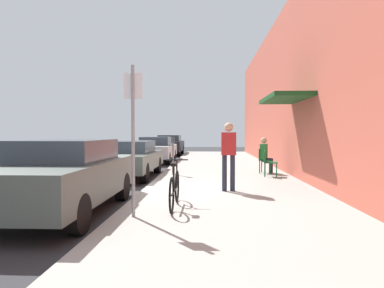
# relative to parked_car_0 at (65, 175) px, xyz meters

# --- Properties ---
(ground_plane) EXTENTS (60.00, 60.00, 0.00)m
(ground_plane) POSITION_rel_parked_car_0_xyz_m (1.10, 2.51, -0.75)
(ground_plane) COLOR #2D2D30
(sidewalk_slab) EXTENTS (4.50, 32.00, 0.12)m
(sidewalk_slab) POSITION_rel_parked_car_0_xyz_m (3.35, 4.51, -0.69)
(sidewalk_slab) COLOR #9E9B93
(sidewalk_slab) RESTS_ON ground_plane
(building_facade) EXTENTS (1.40, 32.00, 6.31)m
(building_facade) POSITION_rel_parked_car_0_xyz_m (5.75, 4.51, 2.40)
(building_facade) COLOR #BC5442
(building_facade) RESTS_ON ground_plane
(parked_car_0) EXTENTS (1.80, 4.40, 1.43)m
(parked_car_0) POSITION_rel_parked_car_0_xyz_m (0.00, 0.00, 0.00)
(parked_car_0) COLOR #47514C
(parked_car_0) RESTS_ON ground_plane
(parked_car_1) EXTENTS (1.80, 4.40, 1.28)m
(parked_car_1) POSITION_rel_parked_car_0_xyz_m (0.00, 5.48, -0.07)
(parked_car_1) COLOR #47514C
(parked_car_1) RESTS_ON ground_plane
(parked_car_2) EXTENTS (1.80, 4.40, 1.36)m
(parked_car_2) POSITION_rel_parked_car_0_xyz_m (0.00, 11.67, -0.04)
(parked_car_2) COLOR #B7B7BC
(parked_car_2) RESTS_ON ground_plane
(parked_car_3) EXTENTS (1.80, 4.40, 1.42)m
(parked_car_3) POSITION_rel_parked_car_0_xyz_m (0.00, 18.01, -0.01)
(parked_car_3) COLOR black
(parked_car_3) RESTS_ON ground_plane
(parking_meter) EXTENTS (0.12, 0.10, 1.32)m
(parking_meter) POSITION_rel_parked_car_0_xyz_m (1.55, 5.45, 0.14)
(parking_meter) COLOR slate
(parking_meter) RESTS_ON sidewalk_slab
(street_sign) EXTENTS (0.32, 0.06, 2.60)m
(street_sign) POSITION_rel_parked_car_0_xyz_m (1.50, -0.69, 0.89)
(street_sign) COLOR gray
(street_sign) RESTS_ON sidewalk_slab
(bicycle_0) EXTENTS (0.46, 1.71, 0.90)m
(bicycle_0) POSITION_rel_parked_car_0_xyz_m (2.14, 0.07, -0.27)
(bicycle_0) COLOR black
(bicycle_0) RESTS_ON sidewalk_slab
(cafe_chair_0) EXTENTS (0.51, 0.51, 0.87)m
(cafe_chair_0) POSITION_rel_parked_car_0_xyz_m (4.78, 5.04, -0.13)
(cafe_chair_0) COLOR #14592D
(cafe_chair_0) RESTS_ON sidewalk_slab
(cafe_chair_1) EXTENTS (0.56, 0.56, 0.87)m
(cafe_chair_1) POSITION_rel_parked_car_0_xyz_m (4.78, 6.03, -0.13)
(cafe_chair_1) COLOR #14592D
(cafe_chair_1) RESTS_ON sidewalk_slab
(seated_patron_1) EXTENTS (0.51, 0.47, 1.29)m
(seated_patron_1) POSITION_rel_parked_car_0_xyz_m (4.84, 6.01, 0.07)
(seated_patron_1) COLOR #232838
(seated_patron_1) RESTS_ON sidewalk_slab
(pedestrian_standing) EXTENTS (0.36, 0.22, 1.70)m
(pedestrian_standing) POSITION_rel_parked_car_0_xyz_m (3.29, 2.02, 0.37)
(pedestrian_standing) COLOR #232838
(pedestrian_standing) RESTS_ON sidewalk_slab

